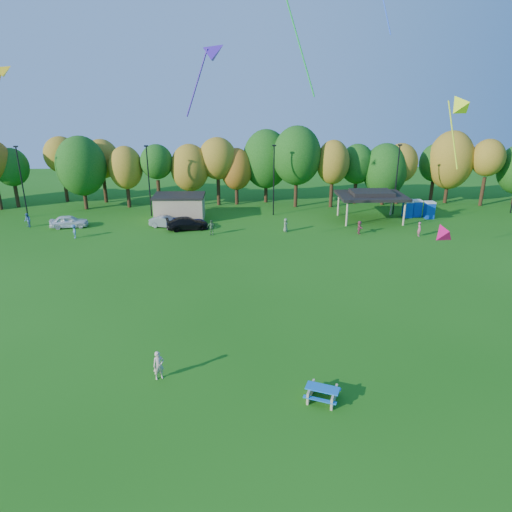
{
  "coord_description": "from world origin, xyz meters",
  "views": [
    {
      "loc": [
        -2.28,
        -18.45,
        15.39
      ],
      "look_at": [
        -1.45,
        6.0,
        6.55
      ],
      "focal_mm": 32.0,
      "sensor_mm": 36.0,
      "label": 1
    }
  ],
  "objects_px": {
    "picnic_table": "(322,393)",
    "car_b": "(167,222)",
    "porta_potties": "(418,209)",
    "car_d": "(188,224)",
    "car_a": "(69,221)",
    "car_c": "(187,223)",
    "kite_flyer": "(159,365)"
  },
  "relations": [
    {
      "from": "porta_potties",
      "to": "picnic_table",
      "type": "distance_m",
      "value": 41.18
    },
    {
      "from": "picnic_table",
      "to": "car_c",
      "type": "relative_size",
      "value": 0.45
    },
    {
      "from": "car_b",
      "to": "car_a",
      "type": "bearing_deg",
      "value": 105.02
    },
    {
      "from": "porta_potties",
      "to": "car_a",
      "type": "relative_size",
      "value": 0.87
    },
    {
      "from": "picnic_table",
      "to": "kite_flyer",
      "type": "relative_size",
      "value": 1.26
    },
    {
      "from": "kite_flyer",
      "to": "car_d",
      "type": "relative_size",
      "value": 0.34
    },
    {
      "from": "car_c",
      "to": "car_d",
      "type": "xyz_separation_m",
      "value": [
        0.12,
        -0.6,
        0.06
      ]
    },
    {
      "from": "porta_potties",
      "to": "car_d",
      "type": "relative_size",
      "value": 0.76
    },
    {
      "from": "car_b",
      "to": "car_d",
      "type": "distance_m",
      "value": 2.81
    },
    {
      "from": "porta_potties",
      "to": "car_d",
      "type": "height_order",
      "value": "porta_potties"
    },
    {
      "from": "car_a",
      "to": "picnic_table",
      "type": "bearing_deg",
      "value": -153.0
    },
    {
      "from": "picnic_table",
      "to": "car_b",
      "type": "bearing_deg",
      "value": 133.91
    },
    {
      "from": "car_a",
      "to": "car_c",
      "type": "xyz_separation_m",
      "value": [
        14.18,
        -0.79,
        -0.07
      ]
    },
    {
      "from": "porta_potties",
      "to": "car_c",
      "type": "height_order",
      "value": "porta_potties"
    },
    {
      "from": "car_a",
      "to": "car_d",
      "type": "relative_size",
      "value": 0.87
    },
    {
      "from": "picnic_table",
      "to": "car_d",
      "type": "xyz_separation_m",
      "value": [
        -10.48,
        32.06,
        0.28
      ]
    },
    {
      "from": "porta_potties",
      "to": "car_c",
      "type": "relative_size",
      "value": 0.78
    },
    {
      "from": "kite_flyer",
      "to": "car_d",
      "type": "height_order",
      "value": "kite_flyer"
    },
    {
      "from": "car_a",
      "to": "car_b",
      "type": "bearing_deg",
      "value": -101.34
    },
    {
      "from": "picnic_table",
      "to": "car_d",
      "type": "bearing_deg",
      "value": 130.41
    },
    {
      "from": "car_b",
      "to": "car_c",
      "type": "relative_size",
      "value": 0.85
    },
    {
      "from": "car_c",
      "to": "porta_potties",
      "type": "bearing_deg",
      "value": -81.84
    },
    {
      "from": "kite_flyer",
      "to": "picnic_table",
      "type": "bearing_deg",
      "value": -38.38
    },
    {
      "from": "porta_potties",
      "to": "car_d",
      "type": "xyz_separation_m",
      "value": [
        -29.17,
        -4.63,
        -0.38
      ]
    },
    {
      "from": "porta_potties",
      "to": "picnic_table",
      "type": "xyz_separation_m",
      "value": [
        -18.69,
        -36.69,
        -0.66
      ]
    },
    {
      "from": "porta_potties",
      "to": "car_b",
      "type": "xyz_separation_m",
      "value": [
        -31.79,
        -3.61,
        -0.43
      ]
    },
    {
      "from": "car_b",
      "to": "car_d",
      "type": "xyz_separation_m",
      "value": [
        2.61,
        -1.02,
        0.05
      ]
    },
    {
      "from": "picnic_table",
      "to": "car_d",
      "type": "height_order",
      "value": "car_d"
    },
    {
      "from": "picnic_table",
      "to": "car_a",
      "type": "relative_size",
      "value": 0.5
    },
    {
      "from": "picnic_table",
      "to": "car_a",
      "type": "xyz_separation_m",
      "value": [
        -24.79,
        33.45,
        0.3
      ]
    },
    {
      "from": "porta_potties",
      "to": "car_a",
      "type": "xyz_separation_m",
      "value": [
        -43.48,
        -3.24,
        -0.36
      ]
    },
    {
      "from": "kite_flyer",
      "to": "car_d",
      "type": "bearing_deg",
      "value": 68.63
    }
  ]
}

